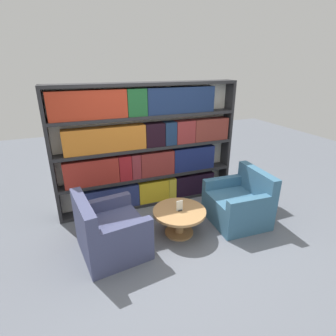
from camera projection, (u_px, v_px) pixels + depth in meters
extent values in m
plane|color=slate|center=(176.00, 240.00, 3.83)|extent=(14.00, 14.00, 0.00)
cube|color=silver|center=(146.00, 145.00, 4.58)|extent=(3.14, 0.05, 2.13)
cube|color=#262628|center=(51.00, 159.00, 3.95)|extent=(0.05, 0.30, 2.13)
cube|color=#262628|center=(226.00, 139.00, 5.00)|extent=(0.05, 0.30, 2.13)
cube|color=#262628|center=(150.00, 201.00, 4.86)|extent=(3.04, 0.30, 0.05)
cube|color=#262628|center=(149.00, 176.00, 4.68)|extent=(3.04, 0.30, 0.05)
cube|color=#262628|center=(149.00, 147.00, 4.48)|extent=(3.04, 0.30, 0.05)
cube|color=#262628|center=(148.00, 116.00, 4.28)|extent=(3.04, 0.30, 0.05)
cube|color=#262628|center=(147.00, 84.00, 4.09)|extent=(3.04, 0.30, 0.05)
cube|color=navy|center=(110.00, 198.00, 4.51)|extent=(1.00, 0.20, 0.40)
cube|color=gold|center=(153.00, 190.00, 4.78)|extent=(0.55, 0.20, 0.40)
cube|color=gold|center=(171.00, 187.00, 4.90)|extent=(0.14, 0.20, 0.40)
cube|color=black|center=(193.00, 183.00, 5.06)|extent=(0.78, 0.20, 0.40)
cube|color=maroon|center=(91.00, 172.00, 4.23)|extent=(0.86, 0.20, 0.43)
cube|color=maroon|center=(125.00, 167.00, 4.41)|extent=(0.21, 0.20, 0.43)
cube|color=maroon|center=(135.00, 166.00, 4.48)|extent=(0.15, 0.20, 0.43)
cube|color=maroon|center=(157.00, 163.00, 4.61)|extent=(0.60, 0.20, 0.43)
cube|color=navy|center=(193.00, 158.00, 4.85)|extent=(0.80, 0.20, 0.43)
cube|color=#C97023|center=(105.00, 139.00, 4.13)|extent=(1.29, 0.20, 0.40)
cube|color=black|center=(154.00, 135.00, 4.41)|extent=(0.33, 0.20, 0.40)
cube|color=navy|center=(169.00, 133.00, 4.50)|extent=(0.21, 0.20, 0.40)
cube|color=maroon|center=(184.00, 132.00, 4.60)|extent=(0.34, 0.20, 0.40)
cube|color=maroon|center=(210.00, 129.00, 4.77)|extent=(0.66, 0.20, 0.40)
cube|color=#AD311B|center=(88.00, 105.00, 3.85)|extent=(1.14, 0.20, 0.42)
cube|color=#1B5729|center=(136.00, 102.00, 4.10)|extent=(0.31, 0.20, 0.42)
cube|color=navy|center=(180.00, 100.00, 4.36)|extent=(1.19, 0.20, 0.42)
cube|color=#42476B|center=(113.00, 236.00, 3.55)|extent=(0.92, 0.98, 0.44)
cube|color=#42476B|center=(84.00, 216.00, 3.24)|extent=(0.26, 0.89, 0.41)
cube|color=#42476B|center=(127.00, 231.00, 3.16)|extent=(0.68, 0.21, 0.17)
cube|color=#42476B|center=(108.00, 203.00, 3.78)|extent=(0.68, 0.21, 0.17)
cube|color=#386684|center=(236.00, 209.00, 4.23)|extent=(0.86, 0.92, 0.44)
cube|color=#386684|center=(257.00, 182.00, 4.17)|extent=(0.18, 0.89, 0.41)
cube|color=#386684|center=(222.00, 182.00, 4.43)|extent=(0.68, 0.15, 0.17)
cube|color=#386684|center=(249.00, 204.00, 3.76)|extent=(0.68, 0.15, 0.17)
cylinder|color=#AD7F4C|center=(179.00, 223.00, 3.93)|extent=(0.14, 0.14, 0.36)
cylinder|color=#AD7F4C|center=(179.00, 232.00, 3.99)|extent=(0.43, 0.43, 0.03)
cylinder|color=#AD7F4C|center=(179.00, 211.00, 3.85)|extent=(0.79, 0.79, 0.04)
cube|color=black|center=(179.00, 210.00, 3.84)|extent=(0.06, 0.06, 0.01)
cube|color=silver|center=(180.00, 206.00, 3.82)|extent=(0.10, 0.01, 0.16)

